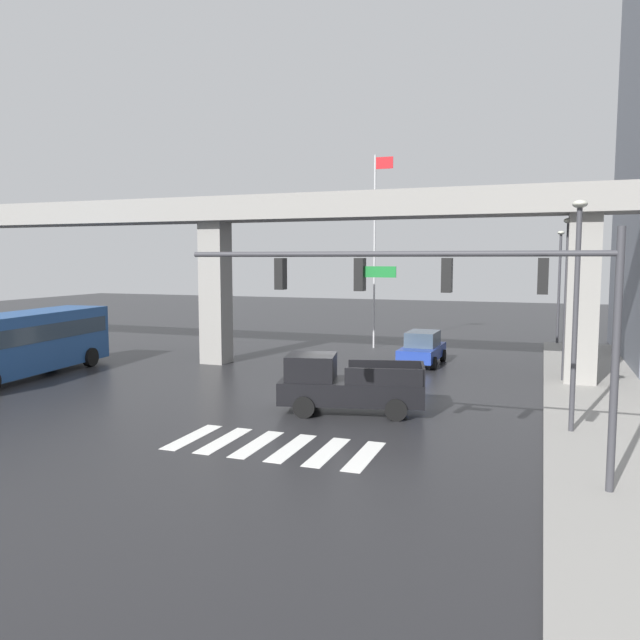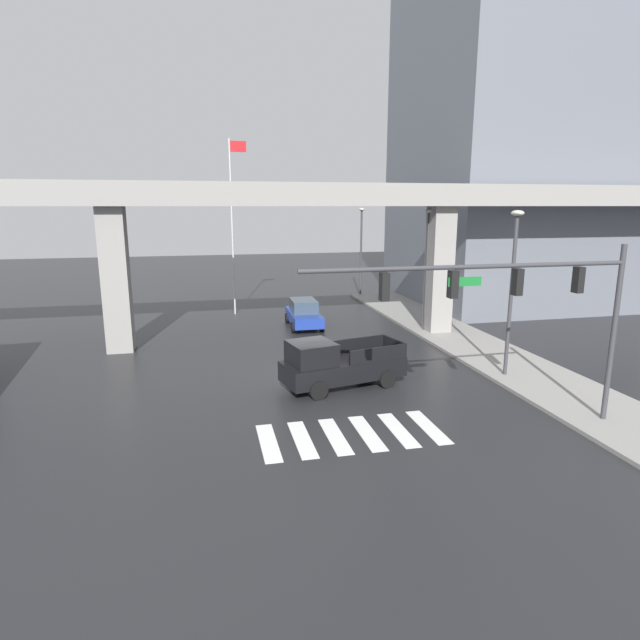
{
  "view_description": "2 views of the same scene",
  "coord_description": "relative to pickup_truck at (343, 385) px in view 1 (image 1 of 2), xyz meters",
  "views": [
    {
      "loc": [
        7.27,
        -22.27,
        5.47
      ],
      "look_at": [
        -0.94,
        0.55,
        3.09
      ],
      "focal_mm": 34.83,
      "sensor_mm": 36.0,
      "label": 1
    },
    {
      "loc": [
        -4.53,
        -21.38,
        7.42
      ],
      "look_at": [
        0.41,
        0.45,
        2.48
      ],
      "focal_mm": 29.14,
      "sensor_mm": 36.0,
      "label": 2
    }
  ],
  "objects": [
    {
      "name": "sidewalk_east",
      "position": [
        8.76,
        3.5,
        -0.91
      ],
      "size": [
        4.0,
        36.0,
        0.15
      ],
      "primitive_type": "cube",
      "color": "gray",
      "rests_on": "ground"
    },
    {
      "name": "street_lamp_far_north",
      "position": [
        7.56,
        21.24,
        3.57
      ],
      "size": [
        0.44,
        0.7,
        7.24
      ],
      "color": "#38383D",
      "rests_on": "ground"
    },
    {
      "name": "street_lamp_mid_block",
      "position": [
        7.56,
        8.24,
        3.57
      ],
      "size": [
        0.44,
        0.7,
        7.24
      ],
      "color": "#38383D",
      "rests_on": "ground"
    },
    {
      "name": "pickup_truck",
      "position": [
        0.0,
        0.0,
        0.0
      ],
      "size": [
        5.39,
        2.98,
        2.08
      ],
      "color": "black",
      "rests_on": "ground"
    },
    {
      "name": "ground_plane",
      "position": [
        -0.68,
        1.5,
        -0.99
      ],
      "size": [
        120.0,
        120.0,
        0.0
      ],
      "primitive_type": "plane",
      "color": "#232326"
    },
    {
      "name": "city_bus",
      "position": [
        -15.96,
        0.9,
        0.73
      ],
      "size": [
        3.51,
        10.98,
        2.99
      ],
      "color": "#234C8C",
      "rests_on": "ground"
    },
    {
      "name": "elevated_overpass",
      "position": [
        -0.68,
        7.95,
        6.48
      ],
      "size": [
        59.92,
        2.49,
        8.59
      ],
      "color": "gray",
      "rests_on": "ground"
    },
    {
      "name": "street_lamp_near_corner",
      "position": [
        7.56,
        -0.39,
        3.57
      ],
      "size": [
        0.44,
        0.7,
        7.24
      ],
      "color": "#38383D",
      "rests_on": "ground"
    },
    {
      "name": "sedan_blue",
      "position": [
        0.78,
        11.17,
        -0.14
      ],
      "size": [
        2.04,
        4.34,
        1.72
      ],
      "color": "#1E3899",
      "rests_on": "ground"
    },
    {
      "name": "crosswalk_stripes",
      "position": [
        -0.68,
        -4.53,
        -0.98
      ],
      "size": [
        6.05,
        2.8,
        0.01
      ],
      "color": "silver",
      "rests_on": "ground"
    },
    {
      "name": "traffic_signal_mast",
      "position": [
        4.53,
        -5.52,
        3.69
      ],
      "size": [
        10.89,
        0.32,
        6.2
      ],
      "color": "#38383D",
      "rests_on": "ground"
    },
    {
      "name": "flagpole",
      "position": [
        -3.07,
        16.15,
        5.7
      ],
      "size": [
        1.16,
        0.12,
        11.72
      ],
      "color": "silver",
      "rests_on": "ground"
    }
  ]
}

